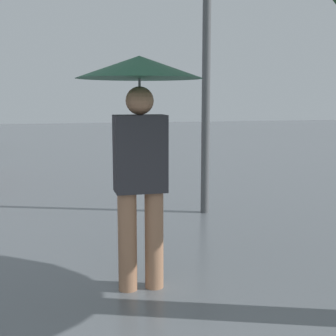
# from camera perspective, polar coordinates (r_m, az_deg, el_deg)

# --- Properties ---
(pedestrian) EXTENTS (1.01, 1.01, 1.91)m
(pedestrian) POSITION_cam_1_polar(r_m,az_deg,el_deg) (3.75, -3.47, 6.83)
(pedestrian) COLOR #9E7051
(pedestrian) RESTS_ON ground_plane
(street_lamp) EXTENTS (0.25, 0.25, 4.49)m
(street_lamp) POSITION_cam_1_polar(r_m,az_deg,el_deg) (6.48, 4.76, 17.79)
(street_lamp) COLOR #515456
(street_lamp) RESTS_ON ground_plane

